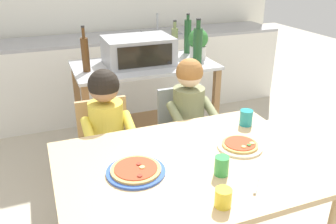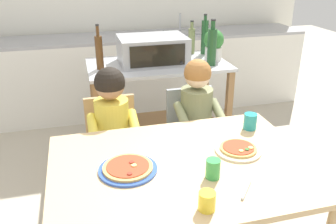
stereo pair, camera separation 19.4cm
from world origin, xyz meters
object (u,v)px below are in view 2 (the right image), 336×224
Objects in this scene: bottle_tall_green_wine at (205,37)px; bottle_squat_spirits at (99,52)px; bottle_dark_olive_oil at (192,40)px; bottle_brown_beer at (212,46)px; child_in_olive_shirt at (199,118)px; toaster_oven at (152,50)px; drinking_cup_teal at (250,121)px; pizza_plate_cream at (238,149)px; drinking_cup_yellow at (207,201)px; dining_table at (183,181)px; dining_chair_left at (113,147)px; pizza_plate_blue_rimmed at (128,168)px; child_in_yellow_shirt at (114,129)px; kitchen_island_cart at (158,95)px; drinking_cup_green at (213,169)px; serving_spoon at (246,190)px; dining_chair_right at (193,135)px; potted_herb_plant at (214,44)px.

bottle_tall_green_wine is 1.01× the size of bottle_squat_spirits.
bottle_dark_olive_oil is 0.85× the size of bottle_squat_spirits.
child_in_olive_shirt is (-0.28, -0.52, -0.36)m from bottle_brown_beer.
drinking_cup_teal is at bearing -72.29° from toaster_oven.
pizza_plate_cream is 0.51m from drinking_cup_yellow.
dining_table is at bearing -109.47° from bottle_dark_olive_oil.
drinking_cup_teal reaches higher than dining_chair_left.
child_in_olive_shirt reaches higher than pizza_plate_blue_rimmed.
bottle_dark_olive_oil reaches higher than child_in_yellow_shirt.
dining_chair_left is at bearing -128.18° from kitchen_island_cart.
drinking_cup_teal is (0.77, -0.48, 0.32)m from dining_chair_left.
bottle_squat_spirits reaches higher than bottle_dark_olive_oil.
child_in_olive_shirt is at bearing 47.46° from pizza_plate_blue_rimmed.
dining_chair_left is at bearing 112.53° from drinking_cup_green.
drinking_cup_teal is at bearing -97.73° from bottle_tall_green_wine.
drinking_cup_yellow is (-0.01, -0.35, 0.14)m from dining_table.
drinking_cup_teal is at bearing 61.84° from serving_spoon.
toaster_oven reaches higher than dining_table.
dining_chair_right is 10.06× the size of drinking_cup_yellow.
drinking_cup_yellow reaches higher than dining_table.
bottle_dark_olive_oil is 0.23× the size of dining_table.
dining_chair_left is 3.38× the size of pizza_plate_cream.
drinking_cup_teal is (-0.17, -1.26, -0.23)m from bottle_tall_green_wine.
bottle_dark_olive_oil is (0.41, 0.22, 0.01)m from toaster_oven.
child_in_olive_shirt is (0.31, 0.65, 0.02)m from dining_table.
drinking_cup_yellow is 0.85× the size of drinking_cup_teal.
bottle_brown_beer reaches higher than potted_herb_plant.
bottle_dark_olive_oil is 0.28× the size of child_in_yellow_shirt.
dining_chair_right is 0.99m from drinking_cup_green.
toaster_oven is 1.84× the size of bottle_dark_olive_oil.
bottle_squat_spirits is at bearing 172.39° from bottle_brown_beer.
bottle_squat_spirits is (-0.43, -0.06, 0.03)m from toaster_oven.
dining_chair_left is at bearing 90.01° from pizza_plate_blue_rimmed.
drinking_cup_yellow is 0.80m from drinking_cup_teal.
pizza_plate_blue_rimmed is 1.17× the size of pizza_plate_cream.
potted_herb_plant reaches higher than serving_spoon.
drinking_cup_teal is (-0.06, -1.30, -0.20)m from bottle_dark_olive_oil.
serving_spoon is (-0.29, -0.55, -0.04)m from drinking_cup_teal.
child_in_olive_shirt is 0.87m from pizza_plate_blue_rimmed.
bottle_tall_green_wine is at bearing 82.27° from drinking_cup_teal.
bottle_tall_green_wine is 1.46× the size of pizza_plate_cream.
bottle_tall_green_wine is 1.01m from dining_chair_right.
bottle_squat_spirits is 1.30m from drinking_cup_teal.
drinking_cup_yellow is at bearing -111.63° from bottle_brown_beer.
pizza_plate_cream is (0.31, 0.04, 0.11)m from dining_table.
child_in_yellow_shirt is at bearing 117.46° from serving_spoon.
pizza_plate_blue_rimmed is (-0.59, -0.76, 0.29)m from dining_chair_right.
child_in_olive_shirt is (-0.24, -0.92, -0.33)m from bottle_dark_olive_oil.
potted_herb_plant is 0.92× the size of pizza_plate_blue_rimmed.
bottle_squat_spirits reaches higher than dining_chair_right.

